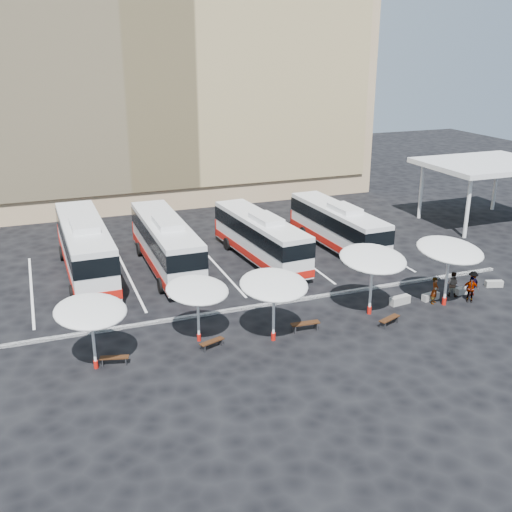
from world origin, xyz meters
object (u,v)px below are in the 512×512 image
object	(u,v)px
wood_bench_1	(212,343)
passenger_2	(470,289)
sunshade_0	(91,311)
passenger_3	(472,283)
bus_0	(85,246)
wood_bench_2	(305,325)
passenger_1	(453,284)
sunshade_2	(274,285)
bus_2	(260,236)
wood_bench_0	(114,359)
sunshade_3	(373,259)
bus_1	(166,242)
wood_bench_3	(389,320)
conc_bench_2	(464,290)
conc_bench_3	(494,284)
passenger_0	(435,290)
conc_bench_1	(431,297)
sunshade_4	(450,250)
conc_bench_0	(400,300)
bus_3	(337,225)
sunshade_1	(197,290)

from	to	relation	value
wood_bench_1	passenger_2	xyz separation A→B (m)	(15.86, 0.14, 0.47)
sunshade_0	passenger_3	world-z (taller)	sunshade_0
bus_0	wood_bench_1	distance (m)	13.55
wood_bench_2	passenger_1	distance (m)	10.31
sunshade_2	bus_2	bearing A→B (deg)	72.05
bus_0	wood_bench_0	xyz separation A→B (m)	(-0.06, -12.51, -1.68)
sunshade_3	wood_bench_1	distance (m)	9.94
bus_1	passenger_3	xyz separation A→B (m)	(16.17, -10.92, -1.13)
sunshade_2	wood_bench_3	distance (m)	7.07
wood_bench_1	sunshade_2	bearing A→B (deg)	-5.11
sunshade_0	wood_bench_2	distance (m)	11.10
wood_bench_1	wood_bench_2	distance (m)	5.17
sunshade_2	passenger_2	size ratio (longest dim) A/B	2.32
conc_bench_2	bus_2	bearing A→B (deg)	133.75
wood_bench_1	passenger_1	xyz separation A→B (m)	(15.41, 1.19, 0.45)
bus_2	sunshade_2	bearing A→B (deg)	-112.70
wood_bench_0	passenger_1	world-z (taller)	passenger_1
conc_bench_3	passenger_0	xyz separation A→B (m)	(-5.08, -0.76, 0.62)
sunshade_2	wood_bench_0	distance (m)	8.44
conc_bench_1	bus_2	bearing A→B (deg)	125.08
sunshade_0	wood_bench_0	bearing A→B (deg)	0.41
bus_1	sunshade_4	distance (m)	17.98
sunshade_0	wood_bench_3	size ratio (longest dim) A/B	2.89
sunshade_0	sunshade_3	world-z (taller)	sunshade_3
sunshade_2	wood_bench_0	xyz separation A→B (m)	(-7.97, 0.37, -2.74)
sunshade_0	sunshade_3	size ratio (longest dim) A/B	1.08
bus_0	sunshade_4	distance (m)	22.59
bus_1	wood_bench_0	xyz separation A→B (m)	(-5.18, -11.66, -1.59)
wood_bench_2	conc_bench_2	world-z (taller)	wood_bench_2
bus_1	wood_bench_0	bearing A→B (deg)	-113.80
bus_2	conc_bench_3	distance (m)	15.44
passenger_3	wood_bench_1	bearing A→B (deg)	-9.99
conc_bench_3	passenger_2	world-z (taller)	passenger_2
sunshade_0	conc_bench_3	bearing A→B (deg)	3.14
sunshade_0	passenger_2	size ratio (longest dim) A/B	2.71
sunshade_2	wood_bench_1	distance (m)	4.22
wood_bench_3	passenger_1	bearing A→B (deg)	20.30
wood_bench_2	conc_bench_0	distance (m)	6.75
wood_bench_3	conc_bench_0	world-z (taller)	conc_bench_0
bus_3	sunshade_1	bearing A→B (deg)	-144.10
passenger_0	sunshade_4	bearing A→B (deg)	-77.24
bus_2	passenger_1	size ratio (longest dim) A/B	7.26
bus_3	sunshade_2	bearing A→B (deg)	-132.10
conc_bench_1	wood_bench_0	bearing A→B (deg)	-176.78
bus_1	conc_bench_1	distance (m)	17.22
sunshade_4	conc_bench_3	size ratio (longest dim) A/B	4.40
wood_bench_2	sunshade_4	bearing A→B (deg)	1.19
sunshade_0	sunshade_2	distance (m)	8.84
sunshade_1	wood_bench_2	xyz separation A→B (m)	(5.55, -0.92, -2.44)
sunshade_1	passenger_2	bearing A→B (deg)	-3.07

